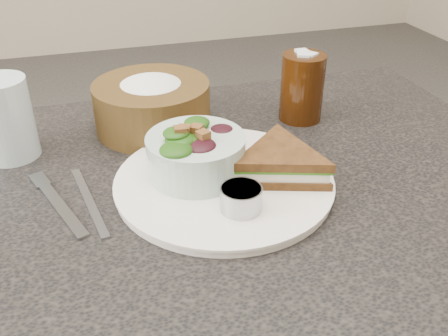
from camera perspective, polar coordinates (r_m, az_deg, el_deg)
The scene contains 10 objects.
dinner_plate at distance 0.69m, azimuth 0.00°, elevation -1.67°, with size 0.30×0.30×0.01m, color white.
sandwich at distance 0.69m, azimuth 6.43°, elevation 0.58°, with size 0.16×0.16×0.04m, color brown, non-canonical shape.
salad_bowl at distance 0.68m, azimuth -3.23°, elevation 2.25°, with size 0.14×0.14×0.08m, color #B1C9BC, non-canonical shape.
dressing_ramekin at distance 0.62m, azimuth 1.96°, elevation -3.53°, with size 0.05×0.05×0.03m, color #9CA0A5.
orange_wedge at distance 0.76m, azimuth -2.32°, elevation 3.19°, with size 0.06×0.06×0.03m, color #F75E0D.
fork at distance 0.69m, azimuth -18.23°, elevation -4.19°, with size 0.02×0.16×0.00m, color gray.
knife at distance 0.69m, azimuth -15.16°, elevation -3.68°, with size 0.01×0.17×0.00m, color #9FA3B0.
bread_basket at distance 0.84m, azimuth -8.26°, elevation 7.92°, with size 0.19×0.19×0.11m, color #4A3618, non-canonical shape.
cola_glass at distance 0.87m, azimuth 8.94°, elevation 9.44°, with size 0.07×0.07×0.13m, color black, non-canonical shape.
water_glass at distance 0.81m, azimuth -23.74°, elevation 5.16°, with size 0.08×0.08×0.12m, color silver.
Camera 1 is at (-0.15, -0.56, 1.13)m, focal length 40.00 mm.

